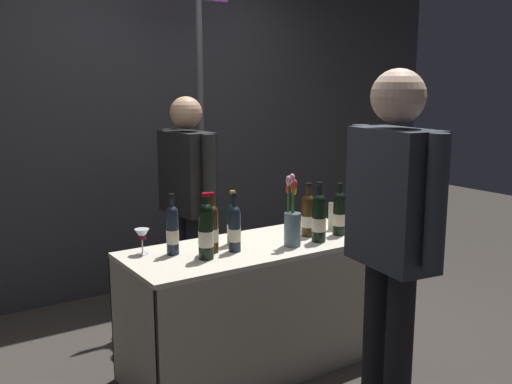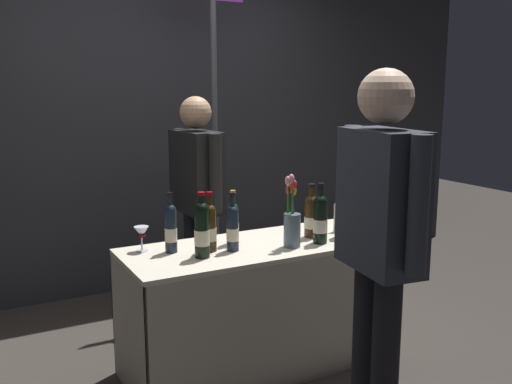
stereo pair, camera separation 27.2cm
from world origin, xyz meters
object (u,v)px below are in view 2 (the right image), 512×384
(vendor_presenter, at_px, (197,190))
(taster_foreground_right, at_px, (380,229))
(wine_glass_near_vendor, at_px, (141,233))
(booth_signpost, at_px, (214,110))
(tasting_table, at_px, (256,285))
(display_bottle_0, at_px, (343,214))
(flower_vase, at_px, (292,222))
(featured_wine_bottle, at_px, (202,229))

(vendor_presenter, xyz_separation_m, taster_foreground_right, (0.13, -1.70, 0.10))
(wine_glass_near_vendor, xyz_separation_m, booth_signpost, (0.87, 0.96, 0.60))
(taster_foreground_right, bearing_deg, tasting_table, 14.62)
(display_bottle_0, bearing_deg, wine_glass_near_vendor, 166.27)
(tasting_table, height_order, booth_signpost, booth_signpost)
(display_bottle_0, bearing_deg, flower_vase, -174.10)
(featured_wine_bottle, xyz_separation_m, flower_vase, (0.51, -0.05, -0.01))
(vendor_presenter, height_order, taster_foreground_right, taster_foreground_right)
(flower_vase, bearing_deg, wine_glass_near_vendor, 157.21)
(featured_wine_bottle, height_order, display_bottle_0, featured_wine_bottle)
(taster_foreground_right, xyz_separation_m, booth_signpost, (0.17, 2.05, 0.41))
(tasting_table, xyz_separation_m, flower_vase, (0.15, -0.13, 0.37))
(featured_wine_bottle, relative_size, taster_foreground_right, 0.21)
(featured_wine_bottle, relative_size, vendor_presenter, 0.22)
(tasting_table, distance_m, taster_foreground_right, 1.05)
(wine_glass_near_vendor, relative_size, taster_foreground_right, 0.08)
(featured_wine_bottle, xyz_separation_m, wine_glass_near_vendor, (-0.24, 0.26, -0.05))
(flower_vase, height_order, booth_signpost, booth_signpost)
(display_bottle_0, bearing_deg, tasting_table, 170.06)
(taster_foreground_right, distance_m, booth_signpost, 2.10)
(vendor_presenter, relative_size, booth_signpost, 0.64)
(vendor_presenter, bearing_deg, display_bottle_0, 27.42)
(booth_signpost, bearing_deg, featured_wine_bottle, -117.32)
(booth_signpost, bearing_deg, taster_foreground_right, -94.61)
(featured_wine_bottle, height_order, booth_signpost, booth_signpost)
(tasting_table, height_order, wine_glass_near_vendor, wine_glass_near_vendor)
(tasting_table, xyz_separation_m, wine_glass_near_vendor, (-0.60, 0.18, 0.34))
(tasting_table, relative_size, display_bottle_0, 4.78)
(featured_wine_bottle, relative_size, booth_signpost, 0.14)
(wine_glass_near_vendor, distance_m, flower_vase, 0.82)
(vendor_presenter, distance_m, taster_foreground_right, 1.70)
(wine_glass_near_vendor, bearing_deg, featured_wine_bottle, -47.71)
(featured_wine_bottle, xyz_separation_m, display_bottle_0, (0.89, -0.01, -0.02))
(taster_foreground_right, bearing_deg, flower_vase, 4.54)
(featured_wine_bottle, bearing_deg, booth_signpost, 62.68)
(taster_foreground_right, relative_size, booth_signpost, 0.70)
(tasting_table, distance_m, vendor_presenter, 0.89)
(tasting_table, height_order, flower_vase, flower_vase)
(tasting_table, height_order, taster_foreground_right, taster_foreground_right)
(tasting_table, distance_m, featured_wine_bottle, 0.54)
(wine_glass_near_vendor, bearing_deg, booth_signpost, 47.80)
(featured_wine_bottle, xyz_separation_m, vendor_presenter, (0.34, 0.87, 0.03))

